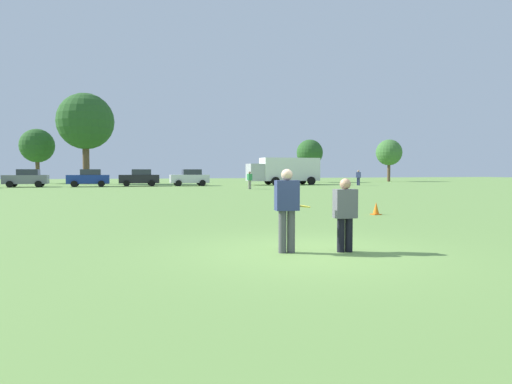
# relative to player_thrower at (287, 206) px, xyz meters

# --- Properties ---
(ground_plane) EXTENTS (181.84, 181.84, 0.00)m
(ground_plane) POSITION_rel_player_thrower_xyz_m (0.41, -0.08, -0.97)
(ground_plane) COLOR #6B9347
(player_thrower) EXTENTS (0.50, 0.32, 1.71)m
(player_thrower) POSITION_rel_player_thrower_xyz_m (0.00, 0.00, 0.00)
(player_thrower) COLOR #4C4C51
(player_thrower) RESTS_ON ground
(player_defender) EXTENTS (0.47, 0.30, 1.52)m
(player_defender) POSITION_rel_player_thrower_xyz_m (1.18, -0.27, -0.12)
(player_defender) COLOR black
(player_defender) RESTS_ON ground
(frisbee) EXTENTS (0.27, 0.27, 0.06)m
(frisbee) POSITION_rel_player_thrower_xyz_m (0.43, 0.11, -0.03)
(frisbee) COLOR yellow
(traffic_cone) EXTENTS (0.32, 0.32, 0.48)m
(traffic_cone) POSITION_rel_player_thrower_xyz_m (6.22, 6.66, -0.74)
(traffic_cone) COLOR #D8590C
(traffic_cone) RESTS_ON ground
(parked_car_center) EXTENTS (4.23, 2.27, 1.82)m
(parked_car_center) POSITION_rel_player_thrower_xyz_m (-11.69, 43.30, -0.04)
(parked_car_center) COLOR slate
(parked_car_center) RESTS_ON ground
(parked_car_mid_right) EXTENTS (4.23, 2.27, 1.82)m
(parked_car_mid_right) POSITION_rel_player_thrower_xyz_m (-5.65, 42.47, -0.04)
(parked_car_mid_right) COLOR navy
(parked_car_mid_right) RESTS_ON ground
(parked_car_near_right) EXTENTS (4.23, 2.27, 1.82)m
(parked_car_near_right) POSITION_rel_player_thrower_xyz_m (-0.53, 42.67, -0.04)
(parked_car_near_right) COLOR black
(parked_car_near_right) RESTS_ON ground
(parked_car_far_right) EXTENTS (4.23, 2.27, 1.82)m
(parked_car_far_right) POSITION_rel_player_thrower_xyz_m (4.86, 42.26, -0.04)
(parked_car_far_right) COLOR silver
(parked_car_far_right) RESTS_ON ground
(box_truck) EXTENTS (8.54, 3.10, 3.18)m
(box_truck) POSITION_rel_player_thrower_xyz_m (16.17, 42.64, 0.79)
(box_truck) COLOR white
(box_truck) RESTS_ON ground
(bystander_sideline_watcher) EXTENTS (0.51, 0.41, 1.60)m
(bystander_sideline_watcher) POSITION_rel_player_thrower_xyz_m (8.59, 31.61, -0.06)
(bystander_sideline_watcher) COLOR gray
(bystander_sideline_watcher) RESTS_ON ground
(bystander_far_jogger) EXTENTS (0.53, 0.54, 1.74)m
(bystander_far_jogger) POSITION_rel_player_thrower_xyz_m (23.39, 38.04, 0.01)
(bystander_far_jogger) COLOR #1E234C
(bystander_far_jogger) RESTS_ON ground
(tree_west_maple) EXTENTS (4.38, 4.38, 7.12)m
(tree_west_maple) POSITION_rel_player_thrower_xyz_m (-12.60, 57.53, 3.93)
(tree_west_maple) COLOR brown
(tree_west_maple) RESTS_ON ground
(tree_center_elm) EXTENTS (6.90, 6.90, 11.22)m
(tree_center_elm) POSITION_rel_player_thrower_xyz_m (-6.39, 52.40, 6.75)
(tree_center_elm) COLOR brown
(tree_center_elm) RESTS_ON ground
(tree_east_birch) EXTENTS (3.77, 3.77, 6.13)m
(tree_east_birch) POSITION_rel_player_thrower_xyz_m (23.74, 52.46, 3.25)
(tree_east_birch) COLOR brown
(tree_east_birch) RESTS_ON ground
(tree_east_oak) EXTENTS (3.98, 3.98, 6.47)m
(tree_east_oak) POSITION_rel_player_thrower_xyz_m (37.44, 53.43, 3.48)
(tree_east_oak) COLOR brown
(tree_east_oak) RESTS_ON ground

